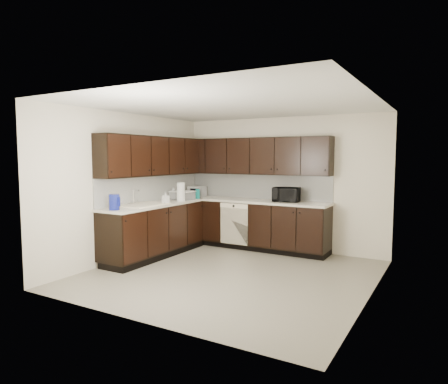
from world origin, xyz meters
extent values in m
plane|color=gray|center=(0.00, 0.00, 0.00)|extent=(4.00, 4.00, 0.00)
plane|color=white|center=(0.00, 0.00, 2.50)|extent=(4.00, 4.00, 0.00)
cube|color=beige|center=(0.00, 2.00, 1.25)|extent=(4.00, 0.02, 2.50)
cube|color=beige|center=(-2.00, 0.00, 1.25)|extent=(0.02, 4.00, 2.50)
cube|color=beige|center=(2.00, 0.00, 1.25)|extent=(0.02, 4.00, 2.50)
cube|color=beige|center=(0.00, -2.00, 1.25)|extent=(4.00, 0.02, 2.50)
cube|color=black|center=(-0.50, 1.70, 0.45)|extent=(3.00, 0.60, 0.90)
cube|color=black|center=(-1.70, 0.30, 0.45)|extent=(0.60, 2.20, 0.90)
cube|color=black|center=(-0.50, 1.73, 0.05)|extent=(3.00, 0.54, 0.10)
cube|color=black|center=(-1.67, 0.30, 0.05)|extent=(0.54, 2.20, 0.10)
cube|color=beige|center=(-0.50, 1.70, 0.92)|extent=(3.03, 0.63, 0.04)
cube|color=beige|center=(-1.70, 0.30, 0.92)|extent=(0.63, 2.23, 0.04)
cube|color=silver|center=(-0.50, 1.99, 1.18)|extent=(3.00, 0.02, 0.48)
cube|color=silver|center=(-1.99, 0.60, 1.18)|extent=(0.02, 2.80, 0.48)
cube|color=black|center=(-0.50, 1.83, 1.77)|extent=(3.00, 0.33, 0.70)
cube|color=black|center=(-1.83, 0.43, 1.77)|extent=(0.33, 2.47, 0.70)
cube|color=#EFE2C3|center=(-0.70, 1.41, 0.50)|extent=(0.58, 0.02, 0.78)
cube|color=#EFE2C3|center=(-0.70, 1.40, 0.84)|extent=(0.58, 0.03, 0.08)
cylinder|color=black|center=(-0.70, 1.39, 0.84)|extent=(0.04, 0.02, 0.04)
cube|color=#EFE2C3|center=(-1.68, 0.00, 0.95)|extent=(0.54, 0.82, 0.03)
cube|color=#EFE2C3|center=(-1.68, -0.20, 0.86)|extent=(0.42, 0.34, 0.16)
cube|color=#EFE2C3|center=(-1.68, 0.20, 0.86)|extent=(0.42, 0.34, 0.16)
cylinder|color=silver|center=(-1.90, 0.00, 1.07)|extent=(0.03, 0.03, 0.26)
cylinder|color=silver|center=(-1.85, 0.00, 1.19)|extent=(0.14, 0.02, 0.02)
cylinder|color=#B2B2B7|center=(-1.68, -0.20, 0.89)|extent=(0.20, 0.20, 0.10)
imported|color=black|center=(0.22, 1.70, 1.07)|extent=(0.52, 0.39, 0.26)
imported|color=gray|center=(-1.48, 0.35, 1.05)|extent=(0.11, 0.12, 0.22)
imported|color=gray|center=(-1.84, 1.04, 1.06)|extent=(0.10, 0.10, 0.23)
cube|color=silver|center=(-1.75, 1.73, 1.04)|extent=(0.36, 0.29, 0.21)
cube|color=white|center=(-1.64, 1.05, 1.02)|extent=(0.43, 0.34, 0.16)
cylinder|color=#101B94|center=(-1.67, -0.68, 1.06)|extent=(0.20, 0.20, 0.24)
cylinder|color=#0B7C77|center=(-1.48, 1.35, 1.03)|extent=(0.09, 0.09, 0.19)
cylinder|color=silver|center=(-1.52, 0.85, 1.11)|extent=(0.19, 0.19, 0.34)
camera|label=1|loc=(2.85, -5.12, 1.76)|focal=32.00mm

